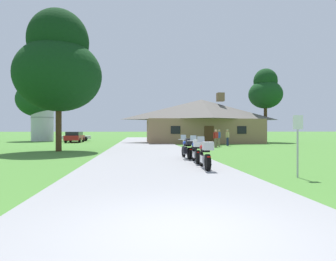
{
  "coord_description": "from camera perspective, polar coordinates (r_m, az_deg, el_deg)",
  "views": [
    {
      "loc": [
        -0.68,
        -4.48,
        1.64
      ],
      "look_at": [
        1.97,
        22.14,
        1.59
      ],
      "focal_mm": 31.05,
      "sensor_mm": 36.0,
      "label": 1
    }
  ],
  "objects": [
    {
      "name": "asphalt_driveway",
      "position": [
        22.55,
        -3.95,
        -3.98
      ],
      "size": [
        6.4,
        80.0,
        0.06
      ],
      "primitive_type": "cube",
      "color": "gray",
      "rests_on": "ground"
    },
    {
      "name": "tree_left_far",
      "position": [
        47.33,
        -24.26,
        6.41
      ],
      "size": [
        5.96,
        5.96,
        10.75
      ],
      "color": "#422D19",
      "rests_on": "ground"
    },
    {
      "name": "ground_plane",
      "position": [
        24.54,
        -4.09,
        -3.71
      ],
      "size": [
        500.0,
        500.0,
        0.0
      ],
      "primitive_type": "plane",
      "color": "#42752D"
    },
    {
      "name": "motorcycle_blue_farthest_in_row",
      "position": [
        15.98,
        3.86,
        -3.58
      ],
      "size": [
        0.8,
        2.08,
        1.3
      ],
      "rotation": [
        0.0,
        0.0,
        0.07
      ],
      "color": "black",
      "rests_on": "asphalt_driveway"
    },
    {
      "name": "bystander_blue_shirt_near_lodge",
      "position": [
        29.02,
        10.0,
        -1.25
      ],
      "size": [
        0.35,
        0.51,
        1.69
      ],
      "rotation": [
        0.0,
        0.0,
        1.13
      ],
      "color": "#75664C",
      "rests_on": "ground"
    },
    {
      "name": "tree_left_near",
      "position": [
        24.28,
        -20.68,
        11.89
      ],
      "size": [
        6.5,
        6.5,
        10.86
      ],
      "color": "#422D19",
      "rests_on": "ground"
    },
    {
      "name": "parked_red_suv_far_left",
      "position": [
        40.04,
        -17.84,
        -1.13
      ],
      "size": [
        1.98,
        4.63,
        1.4
      ],
      "rotation": [
        0.0,
        0.0,
        0.02
      ],
      "color": "maroon",
      "rests_on": "ground"
    },
    {
      "name": "tree_right_of_lodge",
      "position": [
        41.51,
        18.58,
        7.42
      ],
      "size": [
        4.47,
        4.47,
        9.89
      ],
      "color": "#422D19",
      "rests_on": "ground"
    },
    {
      "name": "bystander_red_shirt_beside_signpost",
      "position": [
        27.52,
        9.38,
        -1.36
      ],
      "size": [
        0.52,
        0.34,
        1.67
      ],
      "rotation": [
        0.0,
        0.0,
        0.37
      ],
      "color": "#75664C",
      "rests_on": "ground"
    },
    {
      "name": "stone_lodge",
      "position": [
        37.78,
        6.6,
        1.98
      ],
      "size": [
        14.75,
        8.62,
        6.47
      ],
      "color": "#896B4C",
      "rests_on": "ground"
    },
    {
      "name": "bystander_tan_shirt_by_tree",
      "position": [
        30.62,
        11.6,
        -1.18
      ],
      "size": [
        0.43,
        0.41,
        1.69
      ],
      "rotation": [
        0.0,
        0.0,
        0.74
      ],
      "color": "navy",
      "rests_on": "ground"
    },
    {
      "name": "motorcycle_blue_second_in_row",
      "position": [
        14.12,
        5.54,
        -4.02
      ],
      "size": [
        0.66,
        2.08,
        1.3
      ],
      "rotation": [
        0.0,
        0.0,
        -0.04
      ],
      "color": "black",
      "rests_on": "asphalt_driveway"
    },
    {
      "name": "metal_silo_distant",
      "position": [
        46.7,
        -23.42,
        2.82
      ],
      "size": [
        3.22,
        3.22,
        7.69
      ],
      "color": "#B2B7BC",
      "rests_on": "ground"
    },
    {
      "name": "motorcycle_red_nearest_to_camera",
      "position": [
        11.94,
        7.26,
        -4.78
      ],
      "size": [
        0.66,
        2.08,
        1.3
      ],
      "rotation": [
        0.0,
        0.0,
        -0.04
      ],
      "color": "black",
      "rests_on": "asphalt_driveway"
    },
    {
      "name": "parked_white_sedan_far_left",
      "position": [
        44.92,
        -17.74,
        -1.16
      ],
      "size": [
        4.55,
        2.95,
        1.2
      ],
      "rotation": [
        0.0,
        0.0,
        1.86
      ],
      "color": "silver",
      "rests_on": "ground"
    },
    {
      "name": "metal_signpost_roadside",
      "position": [
        10.91,
        24.11,
        -1.4
      ],
      "size": [
        0.36,
        0.06,
        2.14
      ],
      "color": "#9EA0A5",
      "rests_on": "ground"
    }
  ]
}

